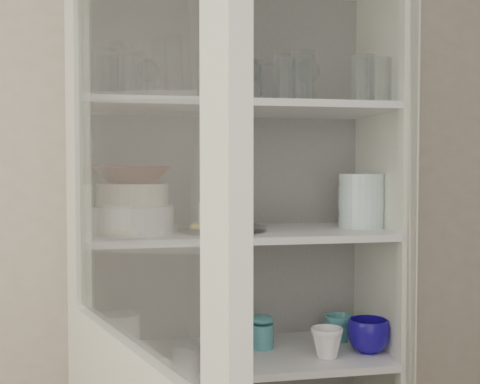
{
  "coord_description": "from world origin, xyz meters",
  "views": [
    {
      "loc": [
        -0.16,
        -0.63,
        1.46
      ],
      "look_at": [
        0.2,
        1.27,
        1.38
      ],
      "focal_mm": 45.0,
      "sensor_mm": 36.0,
      "label": 1
    }
  ],
  "objects_px": {
    "white_ramekin": "(222,212)",
    "measuring_cups": "(218,351)",
    "goblet_2": "(240,87)",
    "teal_jar": "(262,334)",
    "white_canister": "(122,335)",
    "terracotta_bowl": "(132,175)",
    "mug_blue": "(368,336)",
    "goblet_1": "(249,81)",
    "grey_bowl_stack": "(361,201)",
    "cream_bowl": "(132,195)",
    "goblet_3": "(308,82)",
    "pantry_cabinet": "(237,323)",
    "mug_teal": "(339,328)",
    "goblet_0": "(148,80)",
    "yellow_trivet": "(222,224)",
    "mug_white": "(327,343)",
    "plate_stack_front": "(132,219)",
    "glass_platter": "(222,229)",
    "plate_stack_back": "(139,214)"
  },
  "relations": [
    {
      "from": "white_ramekin",
      "to": "measuring_cups",
      "type": "bearing_deg",
      "value": -139.66
    },
    {
      "from": "goblet_2",
      "to": "measuring_cups",
      "type": "distance_m",
      "value": 0.87
    },
    {
      "from": "teal_jar",
      "to": "white_canister",
      "type": "relative_size",
      "value": 0.69
    },
    {
      "from": "terracotta_bowl",
      "to": "mug_blue",
      "type": "distance_m",
      "value": 0.92
    },
    {
      "from": "goblet_1",
      "to": "teal_jar",
      "type": "bearing_deg",
      "value": -64.06
    },
    {
      "from": "white_ramekin",
      "to": "grey_bowl_stack",
      "type": "xyz_separation_m",
      "value": [
        0.48,
        0.02,
        0.03
      ]
    },
    {
      "from": "cream_bowl",
      "to": "goblet_3",
      "type": "bearing_deg",
      "value": 10.5
    },
    {
      "from": "terracotta_bowl",
      "to": "white_ramekin",
      "type": "distance_m",
      "value": 0.3
    },
    {
      "from": "pantry_cabinet",
      "to": "mug_teal",
      "type": "distance_m",
      "value": 0.36
    },
    {
      "from": "goblet_0",
      "to": "grey_bowl_stack",
      "type": "distance_m",
      "value": 0.81
    },
    {
      "from": "goblet_1",
      "to": "terracotta_bowl",
      "type": "distance_m",
      "value": 0.52
    },
    {
      "from": "yellow_trivet",
      "to": "mug_blue",
      "type": "height_order",
      "value": "yellow_trivet"
    },
    {
      "from": "mug_white",
      "to": "measuring_cups",
      "type": "xyz_separation_m",
      "value": [
        -0.34,
        0.06,
        -0.03
      ]
    },
    {
      "from": "goblet_1",
      "to": "plate_stack_front",
      "type": "distance_m",
      "value": 0.61
    },
    {
      "from": "terracotta_bowl",
      "to": "mug_white",
      "type": "height_order",
      "value": "terracotta_bowl"
    },
    {
      "from": "grey_bowl_stack",
      "to": "teal_jar",
      "type": "xyz_separation_m",
      "value": [
        -0.33,
        0.04,
        -0.44
      ]
    },
    {
      "from": "teal_jar",
      "to": "goblet_2",
      "type": "bearing_deg",
      "value": 127.67
    },
    {
      "from": "cream_bowl",
      "to": "teal_jar",
      "type": "xyz_separation_m",
      "value": [
        0.42,
        0.06,
        -0.47
      ]
    },
    {
      "from": "plate_stack_front",
      "to": "cream_bowl",
      "type": "distance_m",
      "value": 0.08
    },
    {
      "from": "glass_platter",
      "to": "white_ramekin",
      "type": "bearing_deg",
      "value": 180.0
    },
    {
      "from": "plate_stack_back",
      "to": "yellow_trivet",
      "type": "xyz_separation_m",
      "value": [
        0.26,
        -0.13,
        -0.03
      ]
    },
    {
      "from": "goblet_0",
      "to": "goblet_2",
      "type": "distance_m",
      "value": 0.31
    },
    {
      "from": "yellow_trivet",
      "to": "mug_white",
      "type": "relative_size",
      "value": 1.65
    },
    {
      "from": "goblet_2",
      "to": "terracotta_bowl",
      "type": "relative_size",
      "value": 0.68
    },
    {
      "from": "mug_teal",
      "to": "grey_bowl_stack",
      "type": "bearing_deg",
      "value": -40.94
    },
    {
      "from": "mug_blue",
      "to": "measuring_cups",
      "type": "relative_size",
      "value": 1.23
    },
    {
      "from": "terracotta_bowl",
      "to": "plate_stack_front",
      "type": "bearing_deg",
      "value": 0.0
    },
    {
      "from": "cream_bowl",
      "to": "mug_white",
      "type": "distance_m",
      "value": 0.77
    },
    {
      "from": "pantry_cabinet",
      "to": "measuring_cups",
      "type": "height_order",
      "value": "pantry_cabinet"
    },
    {
      "from": "goblet_2",
      "to": "teal_jar",
      "type": "height_order",
      "value": "goblet_2"
    },
    {
      "from": "goblet_1",
      "to": "teal_jar",
      "type": "distance_m",
      "value": 0.85
    },
    {
      "from": "yellow_trivet",
      "to": "mug_teal",
      "type": "height_order",
      "value": "yellow_trivet"
    },
    {
      "from": "goblet_1",
      "to": "white_canister",
      "type": "relative_size",
      "value": 1.34
    },
    {
      "from": "plate_stack_front",
      "to": "grey_bowl_stack",
      "type": "bearing_deg",
      "value": 1.47
    },
    {
      "from": "plate_stack_front",
      "to": "goblet_2",
      "type": "bearing_deg",
      "value": 21.1
    },
    {
      "from": "terracotta_bowl",
      "to": "mug_teal",
      "type": "distance_m",
      "value": 0.89
    },
    {
      "from": "pantry_cabinet",
      "to": "goblet_3",
      "type": "bearing_deg",
      "value": 3.43
    },
    {
      "from": "yellow_trivet",
      "to": "mug_white",
      "type": "xyz_separation_m",
      "value": [
        0.32,
        -0.07,
        -0.37
      ]
    },
    {
      "from": "grey_bowl_stack",
      "to": "mug_white",
      "type": "relative_size",
      "value": 1.76
    },
    {
      "from": "goblet_0",
      "to": "plate_stack_back",
      "type": "distance_m",
      "value": 0.43
    },
    {
      "from": "plate_stack_back",
      "to": "cream_bowl",
      "type": "distance_m",
      "value": 0.15
    },
    {
      "from": "terracotta_bowl",
      "to": "yellow_trivet",
      "type": "bearing_deg",
      "value": -0.81
    },
    {
      "from": "cream_bowl",
      "to": "white_ramekin",
      "type": "relative_size",
      "value": 1.45
    },
    {
      "from": "goblet_2",
      "to": "measuring_cups",
      "type": "xyz_separation_m",
      "value": [
        -0.1,
        -0.16,
        -0.85
      ]
    },
    {
      "from": "white_ramekin",
      "to": "pantry_cabinet",
      "type": "bearing_deg",
      "value": 56.64
    },
    {
      "from": "pantry_cabinet",
      "to": "mug_teal",
      "type": "relative_size",
      "value": 21.41
    },
    {
      "from": "goblet_3",
      "to": "glass_platter",
      "type": "relative_size",
      "value": 0.66
    },
    {
      "from": "plate_stack_back",
      "to": "mug_teal",
      "type": "distance_m",
      "value": 0.79
    },
    {
      "from": "goblet_0",
      "to": "white_ramekin",
      "type": "xyz_separation_m",
      "value": [
        0.22,
        -0.1,
        -0.42
      ]
    },
    {
      "from": "pantry_cabinet",
      "to": "white_canister",
      "type": "height_order",
      "value": "pantry_cabinet"
    }
  ]
}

